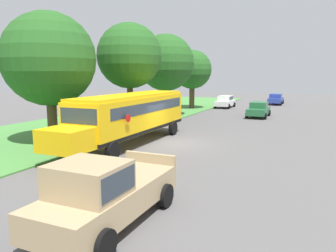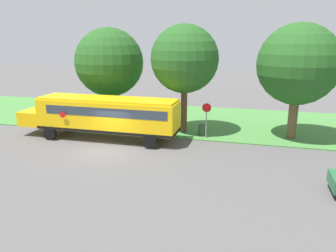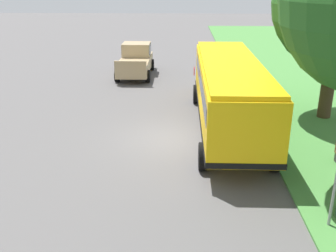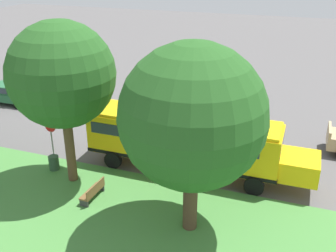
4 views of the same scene
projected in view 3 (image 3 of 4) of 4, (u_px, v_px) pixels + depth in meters
ground_plane at (169, 139)px, 16.69m from camera, size 120.00×120.00×0.00m
school_bus at (229, 88)px, 17.04m from camera, size 2.85×12.42×3.16m
pickup_truck at (136, 59)px, 27.15m from camera, size 2.28×5.40×2.10m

